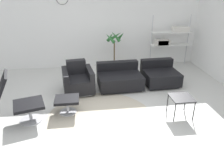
# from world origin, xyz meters

# --- Properties ---
(ground_plane) EXTENTS (12.00, 12.00, 0.00)m
(ground_plane) POSITION_xyz_m (0.00, 0.00, 0.00)
(ground_plane) COLOR silver
(wall_back) EXTENTS (12.00, 0.09, 2.80)m
(wall_back) POSITION_xyz_m (-0.00, 2.87, 1.40)
(wall_back) COLOR white
(wall_back) RESTS_ON ground_plane
(round_rug) EXTENTS (2.19, 2.19, 0.01)m
(round_rug) POSITION_xyz_m (-0.13, -0.31, 0.00)
(round_rug) COLOR #BCB29E
(round_rug) RESTS_ON ground_plane
(lounge_chair) EXTENTS (1.08, 0.76, 1.14)m
(lounge_chair) POSITION_xyz_m (-1.82, -0.33, 0.65)
(lounge_chair) COLOR #BCBCC1
(lounge_chair) RESTS_ON ground_plane
(ottoman) EXTENTS (0.50, 0.42, 0.34)m
(ottoman) POSITION_xyz_m (-0.79, -0.03, 0.26)
(ottoman) COLOR #BCBCC1
(ottoman) RESTS_ON ground_plane
(armchair_red) EXTENTS (0.82, 0.87, 0.75)m
(armchair_red) POSITION_xyz_m (-0.57, 0.96, 0.29)
(armchair_red) COLOR silver
(armchair_red) RESTS_ON ground_plane
(couch_low) EXTENTS (1.16, 0.92, 0.61)m
(couch_low) POSITION_xyz_m (0.50, 1.10, 0.23)
(couch_low) COLOR black
(couch_low) RESTS_ON ground_plane
(couch_second) EXTENTS (0.93, 0.91, 0.61)m
(couch_second) POSITION_xyz_m (1.63, 1.18, 0.23)
(couch_second) COLOR black
(couch_second) RESTS_ON ground_plane
(side_table) EXTENTS (0.44, 0.44, 0.43)m
(side_table) POSITION_xyz_m (1.51, -0.46, 0.38)
(side_table) COLOR black
(side_table) RESTS_ON ground_plane
(potted_plant) EXTENTS (0.59, 0.56, 1.30)m
(potted_plant) POSITION_xyz_m (0.53, 2.23, 0.56)
(potted_plant) COLOR brown
(potted_plant) RESTS_ON ground_plane
(shelf_unit) EXTENTS (1.29, 0.28, 1.63)m
(shelf_unit) POSITION_xyz_m (2.35, 2.53, 0.94)
(shelf_unit) COLOR #BCBCC1
(shelf_unit) RESTS_ON ground_plane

